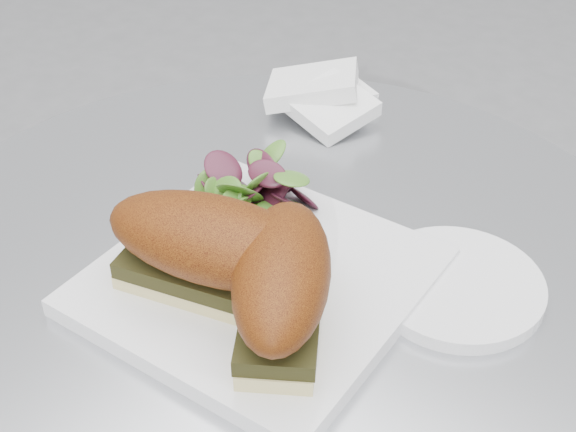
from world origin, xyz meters
name	(u,v)px	position (x,y,z in m)	size (l,w,h in m)	color
plate	(259,281)	(0.01, -0.03, 0.74)	(0.25, 0.25, 0.02)	white
sandwich_left	(215,249)	(0.00, -0.06, 0.79)	(0.19, 0.13, 0.08)	#F0DE96
sandwich_right	(282,283)	(0.06, -0.06, 0.79)	(0.15, 0.17, 0.08)	#F0DE96
salad	(264,184)	(-0.05, 0.04, 0.77)	(0.10, 0.10, 0.05)	#538D2E
napkin	(322,106)	(-0.12, 0.23, 0.74)	(0.13, 0.13, 0.02)	white
saucer	(457,286)	(0.14, 0.07, 0.74)	(0.14, 0.14, 0.01)	white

